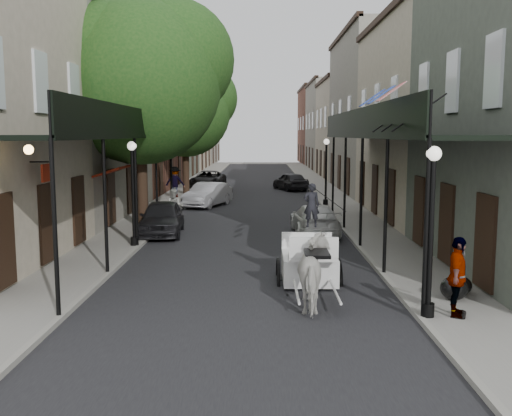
{
  "coord_description": "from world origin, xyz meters",
  "views": [
    {
      "loc": [
        0.46,
        -14.09,
        4.07
      ],
      "look_at": [
        0.28,
        5.03,
        1.6
      ],
      "focal_mm": 40.0,
      "sensor_mm": 36.0,
      "label": 1
    }
  ],
  "objects_px": {
    "horse": "(317,273)",
    "car_left_mid": "(208,195)",
    "carriage": "(308,241)",
    "car_left_near": "(162,218)",
    "car_left_far": "(208,180)",
    "car_right_far": "(291,181)",
    "pedestrian_sidewalk_right": "(457,277)",
    "tree_far": "(191,108)",
    "lamppost_right_near": "(431,229)",
    "tree_near": "(150,76)",
    "lamppost_right_far": "(326,171)",
    "pedestrian_sidewalk_left": "(175,182)",
    "lamppost_left": "(133,192)",
    "car_right_near": "(315,219)",
    "pedestrian_walking": "(175,206)"
  },
  "relations": [
    {
      "from": "horse",
      "to": "car_left_mid",
      "type": "bearing_deg",
      "value": -77.03
    },
    {
      "from": "carriage",
      "to": "car_left_near",
      "type": "relative_size",
      "value": 0.69
    },
    {
      "from": "car_left_mid",
      "to": "car_left_far",
      "type": "relative_size",
      "value": 0.86
    },
    {
      "from": "horse",
      "to": "car_left_near",
      "type": "xyz_separation_m",
      "value": [
        -5.37,
        9.86,
        -0.15
      ]
    },
    {
      "from": "car_right_far",
      "to": "car_left_near",
      "type": "bearing_deg",
      "value": 51.98
    },
    {
      "from": "horse",
      "to": "car_left_near",
      "type": "relative_size",
      "value": 0.49
    },
    {
      "from": "pedestrian_sidewalk_right",
      "to": "tree_far",
      "type": "bearing_deg",
      "value": 40.82
    },
    {
      "from": "tree_far",
      "to": "carriage",
      "type": "height_order",
      "value": "tree_far"
    },
    {
      "from": "lamppost_right_near",
      "to": "car_left_mid",
      "type": "relative_size",
      "value": 0.9
    },
    {
      "from": "lamppost_right_near",
      "to": "car_left_near",
      "type": "height_order",
      "value": "lamppost_right_near"
    },
    {
      "from": "horse",
      "to": "car_left_near",
      "type": "height_order",
      "value": "horse"
    },
    {
      "from": "tree_near",
      "to": "lamppost_right_far",
      "type": "bearing_deg",
      "value": 43.31
    },
    {
      "from": "pedestrian_sidewalk_left",
      "to": "car_right_far",
      "type": "xyz_separation_m",
      "value": [
        7.63,
        5.73,
        -0.42
      ]
    },
    {
      "from": "lamppost_right_far",
      "to": "car_right_far",
      "type": "height_order",
      "value": "lamppost_right_far"
    },
    {
      "from": "horse",
      "to": "lamppost_left",
      "type": "bearing_deg",
      "value": -49.98
    },
    {
      "from": "car_left_far",
      "to": "car_left_near",
      "type": "bearing_deg",
      "value": -84.81
    },
    {
      "from": "tree_far",
      "to": "car_right_near",
      "type": "xyz_separation_m",
      "value": [
        6.89,
        -15.18,
        -5.22
      ]
    },
    {
      "from": "tree_far",
      "to": "car_right_far",
      "type": "bearing_deg",
      "value": 26.88
    },
    {
      "from": "horse",
      "to": "carriage",
      "type": "xyz_separation_m",
      "value": [
        0.0,
        2.65,
        0.25
      ]
    },
    {
      "from": "tree_near",
      "to": "car_right_far",
      "type": "xyz_separation_m",
      "value": [
        6.8,
        17.47,
        -5.82
      ]
    },
    {
      "from": "horse",
      "to": "car_left_mid",
      "type": "xyz_separation_m",
      "value": [
        -4.37,
        19.03,
        -0.17
      ]
    },
    {
      "from": "lamppost_right_near",
      "to": "car_left_far",
      "type": "relative_size",
      "value": 0.78
    },
    {
      "from": "carriage",
      "to": "car_left_far",
      "type": "relative_size",
      "value": 0.59
    },
    {
      "from": "lamppost_left",
      "to": "pedestrian_sidewalk_left",
      "type": "distance_m",
      "value": 15.97
    },
    {
      "from": "tree_far",
      "to": "pedestrian_sidewalk_left",
      "type": "height_order",
      "value": "tree_far"
    },
    {
      "from": "pedestrian_sidewalk_left",
      "to": "car_left_mid",
      "type": "distance_m",
      "value": 4.6
    },
    {
      "from": "car_left_near",
      "to": "car_right_far",
      "type": "bearing_deg",
      "value": 67.63
    },
    {
      "from": "car_left_near",
      "to": "car_left_far",
      "type": "bearing_deg",
      "value": 85.89
    },
    {
      "from": "lamppost_left",
      "to": "pedestrian_sidewalk_left",
      "type": "bearing_deg",
      "value": 93.33
    },
    {
      "from": "horse",
      "to": "car_left_near",
      "type": "distance_m",
      "value": 11.22
    },
    {
      "from": "car_right_near",
      "to": "tree_near",
      "type": "bearing_deg",
      "value": -12.15
    },
    {
      "from": "pedestrian_sidewalk_left",
      "to": "pedestrian_sidewalk_right",
      "type": "xyz_separation_m",
      "value": [
        9.74,
        -23.92,
        -0.08
      ]
    },
    {
      "from": "pedestrian_sidewalk_right",
      "to": "car_right_far",
      "type": "height_order",
      "value": "pedestrian_sidewalk_right"
    },
    {
      "from": "pedestrian_walking",
      "to": "car_left_near",
      "type": "distance_m",
      "value": 2.78
    },
    {
      "from": "lamppost_right_far",
      "to": "carriage",
      "type": "xyz_separation_m",
      "value": [
        -2.33,
        -16.35,
        -0.95
      ]
    },
    {
      "from": "pedestrian_sidewalk_left",
      "to": "car_left_near",
      "type": "bearing_deg",
      "value": 98.95
    },
    {
      "from": "pedestrian_walking",
      "to": "pedestrian_sidewalk_left",
      "type": "relative_size",
      "value": 0.84
    },
    {
      "from": "lamppost_right_far",
      "to": "horse",
      "type": "xyz_separation_m",
      "value": [
        -2.33,
        -19.0,
        -1.2
      ]
    },
    {
      "from": "car_right_near",
      "to": "car_right_far",
      "type": "xyz_separation_m",
      "value": [
        -0.05,
        18.65,
        0.05
      ]
    },
    {
      "from": "pedestrian_sidewalk_right",
      "to": "car_left_mid",
      "type": "height_order",
      "value": "pedestrian_sidewalk_right"
    },
    {
      "from": "pedestrian_walking",
      "to": "pedestrian_sidewalk_right",
      "type": "bearing_deg",
      "value": -57.66
    },
    {
      "from": "car_left_mid",
      "to": "car_right_near",
      "type": "height_order",
      "value": "car_left_mid"
    },
    {
      "from": "lamppost_right_near",
      "to": "pedestrian_sidewalk_right",
      "type": "relative_size",
      "value": 2.1
    },
    {
      "from": "pedestrian_walking",
      "to": "car_left_mid",
      "type": "bearing_deg",
      "value": 83.26
    },
    {
      "from": "tree_far",
      "to": "car_left_mid",
      "type": "distance_m",
      "value": 8.19
    },
    {
      "from": "pedestrian_sidewalk_right",
      "to": "lamppost_left",
      "type": "bearing_deg",
      "value": 69.7
    },
    {
      "from": "pedestrian_walking",
      "to": "pedestrian_sidewalk_right",
      "type": "relative_size",
      "value": 0.92
    },
    {
      "from": "tree_near",
      "to": "car_left_mid",
      "type": "height_order",
      "value": "tree_near"
    },
    {
      "from": "lamppost_right_near",
      "to": "car_left_near",
      "type": "distance_m",
      "value": 13.38
    },
    {
      "from": "tree_near",
      "to": "lamppost_left",
      "type": "height_order",
      "value": "tree_near"
    }
  ]
}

